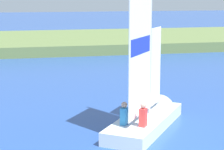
% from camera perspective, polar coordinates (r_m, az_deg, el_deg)
% --- Properties ---
extents(shore_bank, '(80.00, 14.44, 0.81)m').
position_cam_1_polar(shore_bank, '(39.25, -7.20, 4.47)').
color(shore_bank, '#5B703D').
rests_on(shore_bank, ground).
extents(sailboat, '(4.12, 4.96, 6.02)m').
position_cam_1_polar(sailboat, '(15.85, 5.31, -4.75)').
color(sailboat, silver).
rests_on(sailboat, ground).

